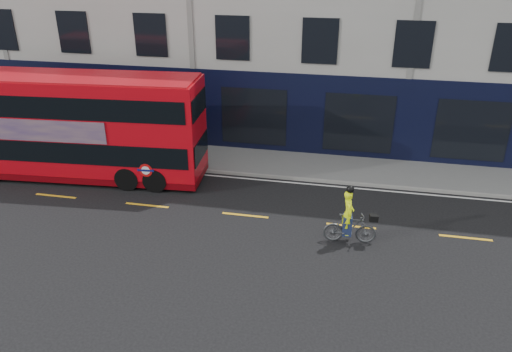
# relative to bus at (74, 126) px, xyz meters

# --- Properties ---
(ground) EXTENTS (120.00, 120.00, 0.00)m
(ground) POSITION_rel_bus_xyz_m (4.00, -3.61, -2.32)
(ground) COLOR black
(ground) RESTS_ON ground
(pavement) EXTENTS (60.00, 3.00, 0.12)m
(pavement) POSITION_rel_bus_xyz_m (4.00, 2.89, -2.26)
(pavement) COLOR slate
(pavement) RESTS_ON ground
(kerb) EXTENTS (60.00, 0.12, 0.13)m
(kerb) POSITION_rel_bus_xyz_m (4.00, 1.39, -2.25)
(kerb) COLOR gray
(kerb) RESTS_ON ground
(road_edge_line) EXTENTS (58.00, 0.10, 0.01)m
(road_edge_line) POSITION_rel_bus_xyz_m (4.00, 1.09, -2.31)
(road_edge_line) COLOR silver
(road_edge_line) RESTS_ON ground
(lane_dashes) EXTENTS (58.00, 0.12, 0.01)m
(lane_dashes) POSITION_rel_bus_xyz_m (4.00, -2.11, -2.31)
(lane_dashes) COLOR gold
(lane_dashes) RESTS_ON ground
(bus) EXTENTS (11.36, 3.33, 4.52)m
(bus) POSITION_rel_bus_xyz_m (0.00, 0.00, 0.00)
(bus) COLOR red
(bus) RESTS_ON ground
(cyclist) EXTENTS (1.87, 0.67, 2.18)m
(cyclist) POSITION_rel_bus_xyz_m (11.92, -3.21, -1.59)
(cyclist) COLOR #474A4C
(cyclist) RESTS_ON ground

